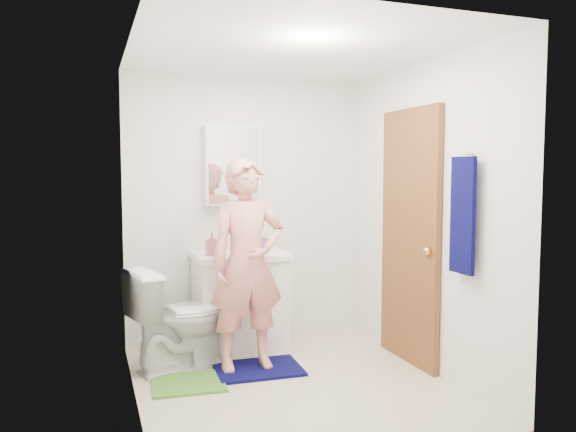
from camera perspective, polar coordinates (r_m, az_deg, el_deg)
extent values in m
cube|color=beige|center=(4.29, 0.41, -16.76)|extent=(2.20, 2.40, 0.02)
cube|color=white|center=(4.09, 0.43, 16.70)|extent=(2.20, 2.40, 0.02)
cube|color=silver|center=(5.16, -4.21, 0.66)|extent=(2.20, 0.02, 2.40)
cube|color=silver|center=(2.91, 8.65, -2.37)|extent=(2.20, 0.02, 2.40)
cube|color=silver|center=(3.78, -15.59, -0.91)|extent=(0.02, 2.40, 2.40)
cube|color=silver|center=(4.52, 13.76, -0.02)|extent=(0.02, 2.40, 2.40)
cube|color=white|center=(4.96, -4.92, -8.86)|extent=(0.75, 0.55, 0.80)
cube|color=white|center=(4.88, -4.95, -4.00)|extent=(0.79, 0.59, 0.05)
cylinder|color=white|center=(4.88, -4.95, -3.83)|extent=(0.40, 0.40, 0.03)
cylinder|color=silver|center=(5.04, -5.48, -2.76)|extent=(0.03, 0.03, 0.12)
cube|color=white|center=(5.05, -5.67, 5.10)|extent=(0.50, 0.12, 0.70)
cube|color=white|center=(4.99, -5.49, 5.11)|extent=(0.46, 0.01, 0.66)
cube|color=brown|center=(4.63, 12.24, -2.05)|extent=(0.05, 0.80, 2.05)
sphere|color=gold|center=(4.36, 14.00, -3.49)|extent=(0.07, 0.07, 0.07)
cube|color=#060740|center=(4.00, 17.32, 0.06)|extent=(0.03, 0.24, 0.80)
cylinder|color=silver|center=(4.02, 17.92, 6.06)|extent=(0.06, 0.02, 0.02)
imported|color=white|center=(4.55, -10.80, -10.09)|extent=(0.89, 0.65, 0.81)
cube|color=#060740|center=(4.54, -3.05, -15.25)|extent=(0.69, 0.51, 0.02)
cube|color=#4A8D2F|center=(4.32, -10.09, -16.41)|extent=(0.55, 0.48, 0.02)
imported|color=#B35360|center=(4.73, -7.75, -2.82)|extent=(0.09, 0.10, 0.19)
imported|color=#75408C|center=(5.03, -2.62, -2.88)|extent=(0.16, 0.16, 0.10)
imported|color=#E18A7E|center=(4.35, -4.15, -4.88)|extent=(0.61, 0.42, 1.63)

